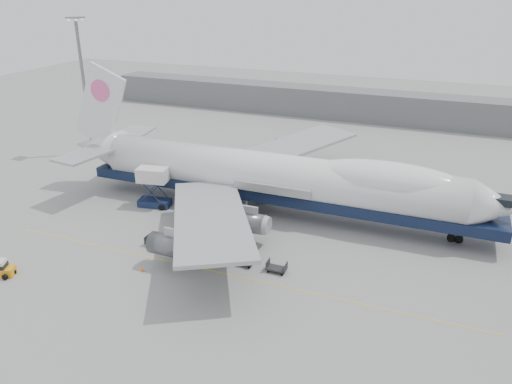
% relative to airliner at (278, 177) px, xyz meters
% --- Properties ---
extents(ground, '(260.00, 260.00, 0.00)m').
position_rel_airliner_xyz_m(ground, '(-0.64, -12.00, -5.62)').
color(ground, gray).
rests_on(ground, ground).
extents(apron_line, '(60.00, 0.15, 0.01)m').
position_rel_airliner_xyz_m(apron_line, '(-0.64, -18.00, -5.62)').
color(apron_line, gold).
rests_on(apron_line, ground).
extents(hangar, '(110.00, 8.00, 7.00)m').
position_rel_airliner_xyz_m(hangar, '(-10.64, 58.00, -2.12)').
color(hangar, slate).
rests_on(hangar, ground).
extents(floodlight_mast, '(2.40, 2.40, 25.43)m').
position_rel_airliner_xyz_m(floodlight_mast, '(-42.64, 12.00, 8.64)').
color(floodlight_mast, slate).
rests_on(floodlight_mast, ground).
extents(airliner, '(67.00, 55.30, 19.98)m').
position_rel_airliner_xyz_m(airliner, '(0.00, 0.00, 0.00)').
color(airliner, white).
rests_on(airliner, ground).
extents(catering_truck, '(5.08, 3.89, 6.05)m').
position_rel_airliner_xyz_m(catering_truck, '(-17.91, -4.70, -2.19)').
color(catering_truck, '#172346').
rests_on(catering_truck, ground).
extents(baggage_tug, '(3.02, 2.36, 1.96)m').
position_rel_airliner_xyz_m(baggage_tug, '(-23.76, -27.79, -4.76)').
color(baggage_tug, orange).
rests_on(baggage_tug, ground).
extents(traffic_cone, '(0.39, 0.39, 0.57)m').
position_rel_airliner_xyz_m(traffic_cone, '(-9.20, -21.12, -5.36)').
color(traffic_cone, '#FF5A0D').
rests_on(traffic_cone, ground).
extents(dolly_0, '(2.30, 1.35, 1.30)m').
position_rel_airliner_xyz_m(dolly_0, '(-11.18, -15.34, -5.09)').
color(dolly_0, '#2D2D30').
rests_on(dolly_0, ground).
extents(dolly_1, '(2.30, 1.35, 1.30)m').
position_rel_airliner_xyz_m(dolly_1, '(-7.05, -15.34, -5.09)').
color(dolly_1, '#2D2D30').
rests_on(dolly_1, ground).
extents(dolly_2, '(2.30, 1.35, 1.30)m').
position_rel_airliner_xyz_m(dolly_2, '(-2.93, -15.34, -5.09)').
color(dolly_2, '#2D2D30').
rests_on(dolly_2, ground).
extents(dolly_3, '(2.30, 1.35, 1.30)m').
position_rel_airliner_xyz_m(dolly_3, '(1.20, -15.34, -5.09)').
color(dolly_3, '#2D2D30').
rests_on(dolly_3, ground).
extents(dolly_4, '(2.30, 1.35, 1.30)m').
position_rel_airliner_xyz_m(dolly_4, '(5.32, -15.34, -5.09)').
color(dolly_4, '#2D2D30').
rests_on(dolly_4, ground).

